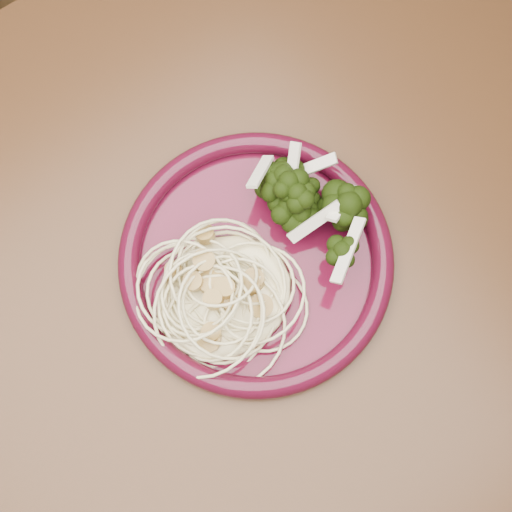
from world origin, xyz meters
name	(u,v)px	position (x,y,z in m)	size (l,w,h in m)	color
dining_table	(315,316)	(0.00, 0.00, 0.65)	(1.20, 0.80, 0.75)	#472814
dinner_plate	(256,260)	(-0.03, 0.05, 0.76)	(0.28, 0.28, 0.02)	#46091C
spaghetti_pile	(224,294)	(-0.07, 0.04, 0.77)	(0.12, 0.10, 0.03)	beige
scallop_cluster	(222,284)	(-0.07, 0.04, 0.80)	(0.11, 0.11, 0.04)	tan
broccoli_pile	(295,209)	(0.02, 0.07, 0.78)	(0.08, 0.13, 0.05)	black
onion_garnish	(296,196)	(0.02, 0.07, 0.81)	(0.06, 0.08, 0.05)	beige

